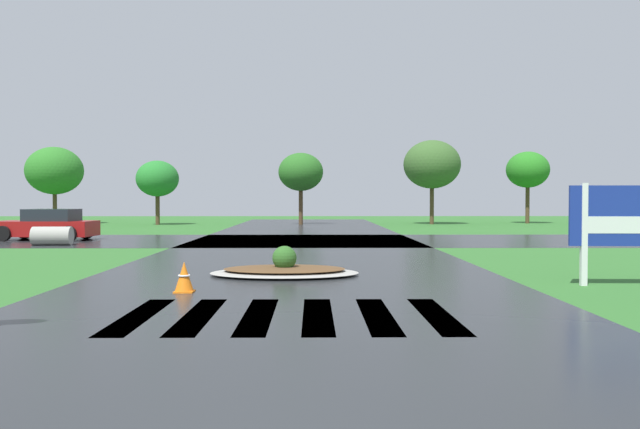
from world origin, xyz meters
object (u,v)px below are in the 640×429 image
at_px(drainage_pipe_stack, 52,236).
at_px(car_dark_suv, 47,225).
at_px(estate_billboard, 637,220).
at_px(traffic_cone, 184,278).
at_px(median_island, 284,270).

bearing_deg(drainage_pipe_stack, car_dark_suv, 115.15).
height_order(estate_billboard, drainage_pipe_stack, estate_billboard).
bearing_deg(drainage_pipe_stack, estate_billboard, -34.91).
bearing_deg(traffic_cone, car_dark_suv, 120.03).
distance_m(median_island, car_dark_suv, 16.50).
height_order(median_island, traffic_cone, median_island).
xyz_separation_m(estate_billboard, median_island, (-7.20, 1.84, -1.20)).
bearing_deg(traffic_cone, drainage_pipe_stack, 121.18).
bearing_deg(estate_billboard, drainage_pipe_stack, -32.58).
relative_size(estate_billboard, traffic_cone, 4.66).
distance_m(car_dark_suv, drainage_pipe_stack, 3.37).
height_order(median_island, drainage_pipe_stack, drainage_pipe_stack).
bearing_deg(drainage_pipe_stack, median_island, -46.23).
relative_size(estate_billboard, car_dark_suv, 0.66).
relative_size(car_dark_suv, drainage_pipe_stack, 2.84).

